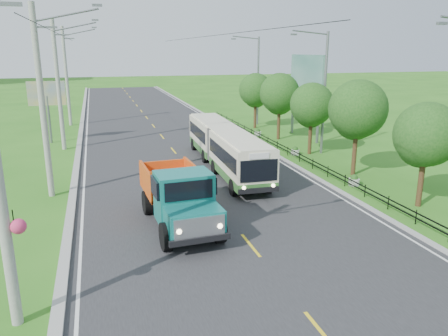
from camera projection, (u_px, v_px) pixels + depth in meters
name	position (u px, v px, depth m)	size (l,w,h in m)	color
ground	(251.00, 246.00, 17.79)	(240.00, 240.00, 0.00)	#2B6919
road	(169.00, 145.00, 36.30)	(14.00, 120.00, 0.02)	#28282B
curb_left	(79.00, 150.00, 34.32)	(0.40, 120.00, 0.15)	#9E9E99
curb_right	(250.00, 140.00, 38.24)	(0.30, 120.00, 0.10)	#9E9E99
edge_line_left	(86.00, 150.00, 34.49)	(0.12, 120.00, 0.00)	silver
edge_line_right	(245.00, 141.00, 38.11)	(0.12, 120.00, 0.00)	silver
centre_dash	(251.00, 245.00, 17.78)	(0.12, 2.20, 0.00)	yellow
railing_right	(288.00, 152.00, 32.85)	(0.04, 40.00, 0.60)	black
pole_near	(43.00, 102.00, 22.53)	(3.51, 0.32, 10.00)	gray
pole_mid	(59.00, 85.00, 33.64)	(3.51, 0.32, 10.00)	gray
pole_far	(67.00, 76.00, 44.75)	(3.51, 0.32, 10.00)	gray
tree_second	(425.00, 138.00, 21.53)	(3.18, 3.26, 5.30)	#382314
tree_third	(357.00, 112.00, 26.96)	(3.60, 3.62, 6.00)	#382314
tree_fourth	(311.00, 107.00, 32.62)	(3.24, 3.31, 5.40)	#382314
tree_fifth	(280.00, 95.00, 38.11)	(3.48, 3.52, 5.80)	#382314
tree_back	(256.00, 92.00, 43.71)	(3.30, 3.36, 5.50)	#382314
streetlight_mid	(323.00, 89.00, 32.36)	(3.02, 0.20, 9.07)	slate
streetlight_far	(257.00, 78.00, 45.32)	(3.02, 0.20, 9.07)	slate
planter_near	(354.00, 181.00, 25.61)	(0.64, 0.64, 0.67)	silver
planter_mid	(295.00, 151.00, 33.01)	(0.64, 0.64, 0.67)	silver
planter_far	(258.00, 133.00, 40.42)	(0.64, 0.64, 0.67)	silver
billboard_left	(47.00, 97.00, 36.40)	(3.00, 0.20, 5.20)	slate
billboard_right	(306.00, 78.00, 38.25)	(0.24, 6.00, 7.30)	slate
bus	(225.00, 145.00, 29.01)	(2.71, 13.99, 2.69)	#2E6628
dump_truck	(179.00, 193.00, 19.40)	(2.88, 6.65, 2.74)	#12716B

